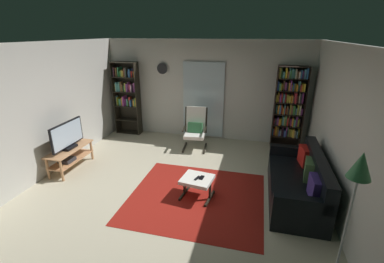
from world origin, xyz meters
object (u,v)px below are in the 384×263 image
bookshelf_near_sofa (289,105)px  ottoman (197,181)px  floor_lamp_by_sofa (357,181)px  wall_clock (162,68)px  bookshelf_near_tv (127,93)px  tv_remote (197,178)px  television (67,136)px  cell_phone (202,178)px  leather_sofa (299,183)px  lounge_armchair (195,127)px  tv_stand (70,156)px

bookshelf_near_sofa → ottoman: bookshelf_near_sofa is taller
floor_lamp_by_sofa → wall_clock: 5.62m
bookshelf_near_tv → tv_remote: (2.65, -2.75, -0.77)m
tv_remote → bookshelf_near_sofa: bearing=77.8°
television → cell_phone: size_ratio=6.65×
bookshelf_near_tv → cell_phone: bookshelf_near_tv is taller
leather_sofa → cell_phone: bearing=-167.6°
bookshelf_near_tv → floor_lamp_by_sofa: (4.52, -4.24, 0.30)m
leather_sofa → floor_lamp_by_sofa: floor_lamp_by_sofa is taller
wall_clock → bookshelf_near_tv: bearing=-172.1°
tv_remote → wall_clock: (-1.63, 2.89, 1.46)m
lounge_armchair → floor_lamp_by_sofa: bearing=-56.6°
bookshelf_near_tv → cell_phone: (2.72, -2.71, -0.77)m
cell_phone → wall_clock: (-1.70, 2.85, 1.46)m
ottoman → wall_clock: 3.64m
ottoman → floor_lamp_by_sofa: (1.87, -1.51, 1.15)m
wall_clock → cell_phone: bearing=-59.2°
lounge_armchair → bookshelf_near_tv: bearing=164.5°
tv_stand → cell_phone: 2.95m
television → lounge_armchair: television is taller
tv_remote → wall_clock: wall_clock is taller
bookshelf_near_tv → ottoman: bookshelf_near_tv is taller
television → tv_remote: television is taller
tv_remote → floor_lamp_by_sofa: bearing=-19.8°
television → ottoman: 2.90m
television → cell_phone: (2.92, -0.37, -0.36)m
tv_stand → lounge_armchair: (2.30, 1.78, 0.23)m
bookshelf_near_sofa → leather_sofa: (0.07, -2.35, -0.79)m
bookshelf_near_sofa → bookshelf_near_tv: bearing=-180.0°
cell_phone → wall_clock: 3.63m
bookshelf_near_tv → ottoman: bearing=-45.9°
ottoman → cell_phone: (0.08, 0.02, 0.07)m
bookshelf_near_sofa → wall_clock: size_ratio=6.99×
leather_sofa → ottoman: size_ratio=3.42×
tv_stand → leather_sofa: bearing=0.1°
ottoman → lounge_armchair: bearing=104.2°
bookshelf_near_tv → ottoman: 3.89m
leather_sofa → floor_lamp_by_sofa: size_ratio=1.13×
ottoman → cell_phone: cell_phone is taller
tv_stand → leather_sofa: (4.57, 0.01, -0.00)m
bookshelf_near_sofa → cell_phone: (-1.58, -2.71, -0.71)m
cell_phone → floor_lamp_by_sofa: size_ratio=0.08×
lounge_armchair → cell_phone: lounge_armchair is taller
television → tv_remote: (2.85, -0.41, -0.35)m
television → floor_lamp_by_sofa: floor_lamp_by_sofa is taller
tv_stand → television: television is taller
tv_remote → cell_phone: tv_remote is taller
lounge_armchair → cell_phone: size_ratio=7.30×
wall_clock → leather_sofa: bearing=-36.7°
bookshelf_near_sofa → lounge_armchair: bookshelf_near_sofa is taller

